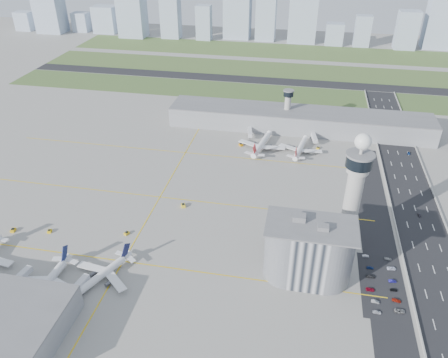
% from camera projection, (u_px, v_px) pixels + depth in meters
% --- Properties ---
extents(ground, '(1000.00, 1000.00, 0.00)m').
position_uv_depth(ground, '(212.00, 234.00, 241.89)').
color(ground, '#9C9A92').
extents(grass_strip_0, '(480.00, 50.00, 0.08)m').
position_uv_depth(grass_strip_0, '(241.00, 91.00, 433.15)').
color(grass_strip_0, '#3F5E2C').
rests_on(grass_strip_0, ground).
extents(grass_strip_1, '(480.00, 60.00, 0.08)m').
position_uv_depth(grass_strip_1, '(251.00, 69.00, 495.83)').
color(grass_strip_1, '#516831').
rests_on(grass_strip_1, ground).
extents(grass_strip_2, '(480.00, 70.00, 0.08)m').
position_uv_depth(grass_strip_2, '(260.00, 50.00, 562.68)').
color(grass_strip_2, '#435D2C').
rests_on(grass_strip_2, ground).
extents(runway, '(480.00, 22.00, 0.10)m').
position_uv_depth(runway, '(246.00, 79.00, 464.06)').
color(runway, black).
rests_on(runway, ground).
extents(highway, '(28.00, 500.00, 0.10)m').
position_uv_depth(highway, '(431.00, 262.00, 223.13)').
color(highway, black).
rests_on(highway, ground).
extents(barrier_left, '(0.60, 500.00, 1.20)m').
position_uv_depth(barrier_left, '(403.00, 257.00, 225.12)').
color(barrier_left, '#9E9E99').
rests_on(barrier_left, ground).
extents(landside_road, '(18.00, 260.00, 0.08)m').
position_uv_depth(landside_road, '(383.00, 268.00, 218.85)').
color(landside_road, black).
rests_on(landside_road, ground).
extents(parking_lot, '(20.00, 44.00, 0.10)m').
position_uv_depth(parking_lot, '(381.00, 285.00, 209.14)').
color(parking_lot, black).
rests_on(parking_lot, ground).
extents(taxiway_line_h_0, '(260.00, 0.60, 0.01)m').
position_uv_depth(taxiway_line_h_0, '(123.00, 261.00, 223.33)').
color(taxiway_line_h_0, yellow).
rests_on(taxiway_line_h_0, ground).
extents(taxiway_line_h_1, '(260.00, 0.60, 0.01)m').
position_uv_depth(taxiway_line_h_1, '(160.00, 197.00, 273.47)').
color(taxiway_line_h_1, yellow).
rests_on(taxiway_line_h_1, ground).
extents(taxiway_line_h_2, '(260.00, 0.60, 0.01)m').
position_uv_depth(taxiway_line_h_2, '(185.00, 153.00, 323.61)').
color(taxiway_line_h_2, yellow).
rests_on(taxiway_line_h_2, ground).
extents(taxiway_line_v, '(0.60, 260.00, 0.01)m').
position_uv_depth(taxiway_line_v, '(160.00, 197.00, 273.47)').
color(taxiway_line_v, yellow).
rests_on(taxiway_line_v, ground).
extents(control_tower, '(14.00, 14.00, 64.50)m').
position_uv_depth(control_tower, '(355.00, 187.00, 218.47)').
color(control_tower, '#ADAAA5').
rests_on(control_tower, ground).
extents(secondary_tower, '(8.60, 8.60, 31.90)m').
position_uv_depth(secondary_tower, '(288.00, 106.00, 352.49)').
color(secondary_tower, '#ADAAA5').
rests_on(secondary_tower, ground).
extents(admin_building, '(42.00, 24.00, 33.50)m').
position_uv_depth(admin_building, '(308.00, 251.00, 207.01)').
color(admin_building, '#B2B2B7').
rests_on(admin_building, ground).
extents(terminal_pier, '(210.00, 32.00, 15.80)m').
position_uv_depth(terminal_pier, '(299.00, 120.00, 354.91)').
color(terminal_pier, gray).
rests_on(terminal_pier, ground).
extents(airplane_near_b, '(37.05, 42.75, 11.39)m').
position_uv_depth(airplane_near_b, '(44.00, 281.00, 203.60)').
color(airplane_near_b, white).
rests_on(airplane_near_b, ground).
extents(airplane_near_c, '(45.24, 48.08, 10.66)m').
position_uv_depth(airplane_near_c, '(101.00, 272.00, 209.35)').
color(airplane_near_c, white).
rests_on(airplane_near_c, ground).
extents(airplane_far_a, '(43.64, 48.88, 12.08)m').
position_uv_depth(airplane_far_a, '(262.00, 141.00, 327.20)').
color(airplane_far_a, white).
rests_on(airplane_far_a, ground).
extents(airplane_far_b, '(38.67, 43.40, 10.78)m').
position_uv_depth(airplane_far_b, '(301.00, 145.00, 322.87)').
color(airplane_far_b, white).
rests_on(airplane_far_b, ground).
extents(jet_bridge_near_1, '(5.39, 14.31, 5.70)m').
position_uv_depth(jet_bridge_near_1, '(10.00, 289.00, 202.94)').
color(jet_bridge_near_1, silver).
rests_on(jet_bridge_near_1, ground).
extents(jet_bridge_near_2, '(5.39, 14.31, 5.70)m').
position_uv_depth(jet_bridge_near_2, '(69.00, 299.00, 198.05)').
color(jet_bridge_near_2, silver).
rests_on(jet_bridge_near_2, ground).
extents(jet_bridge_far_0, '(5.39, 14.31, 5.70)m').
position_uv_depth(jet_bridge_far_0, '(250.00, 130.00, 350.38)').
color(jet_bridge_far_0, silver).
rests_on(jet_bridge_far_0, ground).
extents(jet_bridge_far_1, '(5.39, 14.31, 5.70)m').
position_uv_depth(jet_bridge_far_1, '(313.00, 135.00, 342.23)').
color(jet_bridge_far_1, silver).
rests_on(jet_bridge_far_1, ground).
extents(tug_0, '(2.62, 3.47, 1.86)m').
position_uv_depth(tug_0, '(13.00, 230.00, 243.87)').
color(tug_0, '#E8AE11').
rests_on(tug_0, ground).
extents(tug_1, '(2.60, 3.23, 1.65)m').
position_uv_depth(tug_1, '(49.00, 231.00, 243.23)').
color(tug_1, yellow).
rests_on(tug_1, ground).
extents(tug_2, '(3.08, 3.48, 1.69)m').
position_uv_depth(tug_2, '(127.00, 233.00, 241.65)').
color(tug_2, gold).
rests_on(tug_2, ground).
extents(tug_3, '(3.53, 4.11, 2.01)m').
position_uv_depth(tug_3, '(183.00, 205.00, 264.21)').
color(tug_3, yellow).
rests_on(tug_3, ground).
extents(tug_4, '(3.77, 3.92, 1.88)m').
position_uv_depth(tug_4, '(241.00, 145.00, 332.81)').
color(tug_4, orange).
rests_on(tug_4, ground).
extents(tug_5, '(2.75, 3.37, 1.70)m').
position_uv_depth(tug_5, '(318.00, 148.00, 328.36)').
color(tug_5, gold).
rests_on(tug_5, ground).
extents(car_lot_0, '(3.67, 1.51, 1.25)m').
position_uv_depth(car_lot_0, '(377.00, 312.00, 194.33)').
color(car_lot_0, silver).
rests_on(car_lot_0, ground).
extents(car_lot_1, '(3.79, 1.58, 1.22)m').
position_uv_depth(car_lot_1, '(375.00, 302.00, 199.58)').
color(car_lot_1, gray).
rests_on(car_lot_1, ground).
extents(car_lot_2, '(4.06, 1.88, 1.13)m').
position_uv_depth(car_lot_2, '(370.00, 289.00, 206.02)').
color(car_lot_2, maroon).
rests_on(car_lot_2, ground).
extents(car_lot_3, '(4.44, 2.08, 1.25)m').
position_uv_depth(car_lot_3, '(371.00, 276.00, 213.31)').
color(car_lot_3, '#252628').
rests_on(car_lot_3, ground).
extents(car_lot_4, '(3.52, 1.57, 1.18)m').
position_uv_depth(car_lot_4, '(370.00, 268.00, 218.58)').
color(car_lot_4, navy).
rests_on(car_lot_4, ground).
extents(car_lot_5, '(3.42, 1.57, 1.09)m').
position_uv_depth(car_lot_5, '(366.00, 256.00, 226.05)').
color(car_lot_5, silver).
rests_on(car_lot_5, ground).
extents(car_lot_6, '(4.78, 2.27, 1.32)m').
position_uv_depth(car_lot_6, '(400.00, 311.00, 194.83)').
color(car_lot_6, slate).
rests_on(car_lot_6, ground).
extents(car_lot_7, '(4.27, 2.26, 1.18)m').
position_uv_depth(car_lot_7, '(397.00, 300.00, 200.19)').
color(car_lot_7, maroon).
rests_on(car_lot_7, ground).
extents(car_lot_8, '(3.40, 1.55, 1.13)m').
position_uv_depth(car_lot_8, '(394.00, 290.00, 205.79)').
color(car_lot_8, black).
rests_on(car_lot_8, ground).
extents(car_lot_9, '(3.84, 1.87, 1.21)m').
position_uv_depth(car_lot_9, '(392.00, 281.00, 210.63)').
color(car_lot_9, navy).
rests_on(car_lot_9, ground).
extents(car_lot_10, '(4.73, 2.75, 1.24)m').
position_uv_depth(car_lot_10, '(392.00, 268.00, 218.09)').
color(car_lot_10, silver).
rests_on(car_lot_10, ground).
extents(car_lot_11, '(3.83, 1.65, 1.10)m').
position_uv_depth(car_lot_11, '(388.00, 259.00, 224.07)').
color(car_lot_11, '#A1A1A1').
rests_on(car_lot_11, ground).
extents(car_hw_1, '(1.45, 3.72, 1.21)m').
position_uv_depth(car_hw_1, '(419.00, 215.00, 256.35)').
color(car_hw_1, black).
rests_on(car_hw_1, ground).
extents(car_hw_2, '(2.51, 4.28, 1.12)m').
position_uv_depth(car_hw_2, '(409.00, 153.00, 321.62)').
color(car_hw_2, navy).
rests_on(car_hw_2, ground).
extents(car_hw_4, '(1.80, 3.95, 1.32)m').
position_uv_depth(car_hw_4, '(379.00, 118.00, 376.42)').
color(car_hw_4, gray).
rests_on(car_hw_4, ground).
extents(skyline_bldg_0, '(24.05, 19.24, 26.50)m').
position_uv_depth(skyline_bldg_0, '(25.00, 21.00, 648.88)').
color(skyline_bldg_0, '#9EADC1').
rests_on(skyline_bldg_0, ground).
extents(skyline_bldg_1, '(37.63, 30.10, 65.60)m').
position_uv_depth(skyline_bldg_1, '(49.00, 9.00, 627.63)').
color(skyline_bldg_1, '#9EADC1').
rests_on(skyline_bldg_1, ground).
extents(skyline_bldg_2, '(22.81, 18.25, 26.79)m').
position_uv_depth(skyline_bldg_2, '(81.00, 22.00, 641.79)').
color(skyline_bldg_2, '#9EADC1').
rests_on(skyline_bldg_2, ground).
extents(skyline_bldg_3, '(32.30, 25.84, 36.93)m').
position_uv_depth(skyline_bldg_3, '(106.00, 19.00, 633.82)').
color(skyline_bldg_3, '#9EADC1').
rests_on(skyline_bldg_3, ground).
extents(skyline_bldg_4, '(35.81, 28.65, 60.36)m').
position_uv_depth(skyline_bldg_4, '(132.00, 14.00, 606.34)').
color(skyline_bldg_4, '#9EADC1').
rests_on(skyline_bldg_4, ground).
extents(skyline_bldg_5, '(25.49, 20.39, 66.89)m').
position_uv_depth(skyline_bldg_5, '(170.00, 13.00, 599.50)').
color(skyline_bldg_5, '#9EADC1').
rests_on(skyline_bldg_5, ground).
extents(skyline_bldg_6, '(20.04, 16.03, 45.20)m').
position_uv_depth(skyline_bldg_6, '(204.00, 23.00, 595.99)').
color(skyline_bldg_6, '#9EADC1').
rests_on(skyline_bldg_6, ground).
extents(skyline_bldg_7, '(35.76, 28.61, 61.22)m').
position_uv_depth(skyline_bldg_7, '(237.00, 15.00, 600.62)').
color(skyline_bldg_7, '#9EADC1').
rests_on(skyline_bldg_7, ground).
extents(skyline_bldg_8, '(26.33, 21.06, 83.39)m').
position_uv_depth(skyline_bldg_8, '(266.00, 8.00, 583.83)').
color(skyline_bldg_8, '#9EADC1').
rests_on(skyline_bldg_8, ground).
extents(skyline_bldg_9, '(36.96, 29.57, 62.11)m').
position_uv_depth(skyline_bldg_9, '(303.00, 18.00, 581.95)').
color(skyline_bldg_9, '#9EADC1').
rests_on(skyline_bldg_9, ground).
extents(skyline_bldg_10, '(23.01, 18.41, 27.75)m').
position_uv_depth(skyline_bldg_10, '(334.00, 34.00, 576.74)').
color(skyline_bldg_10, '#9EADC1').
rests_on(skyline_bldg_10, ground).
extents(skyline_bldg_11, '(20.22, 16.18, 38.97)m').
position_uv_depth(skyline_bldg_11, '(363.00, 31.00, 567.80)').
color(skyline_bldg_11, '#9EADC1').
rests_on(skyline_bldg_11, ground).
extents(skyline_bldg_12, '(26.14, 20.92, 46.89)m').
position_uv_depth(skyline_bldg_12, '(407.00, 30.00, 555.23)').
color(skyline_bldg_12, '#9EADC1').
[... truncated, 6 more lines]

